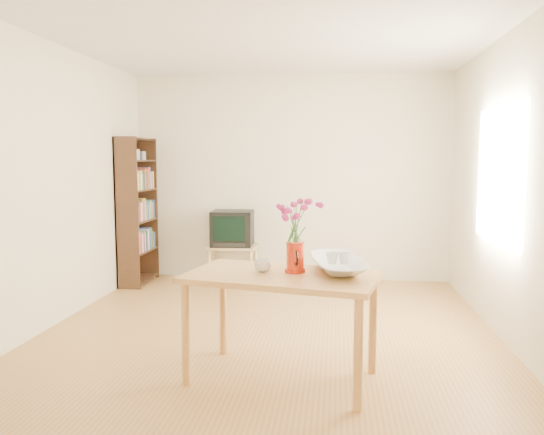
# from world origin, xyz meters

# --- Properties ---
(room) EXTENTS (4.50, 4.50, 4.50)m
(room) POSITION_xyz_m (0.03, 0.00, 1.30)
(room) COLOR olive
(room) RESTS_ON ground
(table) EXTENTS (1.41, 0.99, 0.75)m
(table) POSITION_xyz_m (0.22, -0.96, 0.66)
(table) COLOR #AD763B
(table) RESTS_ON ground
(tv_stand) EXTENTS (0.60, 0.45, 0.46)m
(tv_stand) POSITION_xyz_m (-0.70, 1.97, 0.39)
(tv_stand) COLOR tan
(tv_stand) RESTS_ON ground
(bookshelf) EXTENTS (0.28, 0.70, 1.80)m
(bookshelf) POSITION_xyz_m (-1.85, 1.75, 0.84)
(bookshelf) COLOR black
(bookshelf) RESTS_ON ground
(pitcher) EXTENTS (0.14, 0.22, 0.21)m
(pitcher) POSITION_xyz_m (0.31, -0.90, 0.85)
(pitcher) COLOR red
(pitcher) RESTS_ON table
(flowers) EXTENTS (0.24, 0.24, 0.34)m
(flowers) POSITION_xyz_m (0.31, -0.90, 1.12)
(flowers) COLOR #CC3082
(flowers) RESTS_ON pitcher
(mug) EXTENTS (0.16, 0.16, 0.09)m
(mug) POSITION_xyz_m (0.08, -0.92, 0.80)
(mug) COLOR white
(mug) RESTS_ON table
(bowl) EXTENTS (0.61, 0.61, 0.50)m
(bowl) POSITION_xyz_m (0.60, -0.80, 1.00)
(bowl) COLOR white
(bowl) RESTS_ON table
(teacup_a) EXTENTS (0.10, 0.10, 0.07)m
(teacup_a) POSITION_xyz_m (0.56, -0.80, 0.95)
(teacup_a) COLOR white
(teacup_a) RESTS_ON bowl
(teacup_b) EXTENTS (0.09, 0.09, 0.07)m
(teacup_b) POSITION_xyz_m (0.65, -0.78, 0.95)
(teacup_b) COLOR white
(teacup_b) RESTS_ON bowl
(television) EXTENTS (0.53, 0.49, 0.44)m
(television) POSITION_xyz_m (-0.70, 1.98, 0.68)
(television) COLOR black
(television) RESTS_ON tv_stand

